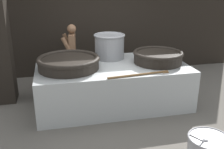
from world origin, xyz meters
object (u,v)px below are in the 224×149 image
at_px(giant_wok_near, 69,62).
at_px(giant_wok_far, 158,56).
at_px(cook, 73,54).
at_px(prep_bowl_vegetables, 208,147).
at_px(stock_pot, 109,46).

bearing_deg(giant_wok_near, giant_wok_far, -0.16).
xyz_separation_m(cook, prep_bowl_vegetables, (1.74, -3.47, -0.65)).
xyz_separation_m(giant_wok_far, prep_bowl_vegetables, (-0.03, -2.20, -0.82)).
bearing_deg(cook, giant_wok_near, 88.92).
height_order(giant_wok_near, cook, cook).
xyz_separation_m(giant_wok_near, giant_wok_far, (1.94, -0.01, 0.00)).
height_order(giant_wok_near, prep_bowl_vegetables, giant_wok_near).
bearing_deg(stock_pot, prep_bowl_vegetables, -71.52).
height_order(giant_wok_near, giant_wok_far, giant_wok_far).
bearing_deg(prep_bowl_vegetables, giant_wok_far, 89.30).
height_order(cook, prep_bowl_vegetables, cook).
relative_size(giant_wok_far, cook, 0.68).
height_order(giant_wok_far, stock_pot, stock_pot).
distance_m(giant_wok_near, cook, 1.29).
xyz_separation_m(stock_pot, prep_bowl_vegetables, (0.93, -2.79, -0.97)).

